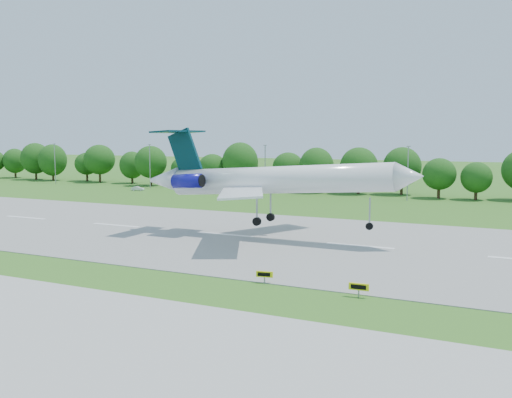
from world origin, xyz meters
The scene contains 9 objects.
ground centered at (0.00, 0.00, 0.00)m, with size 600.00×600.00×0.00m, color #2F5A17.
runway centered at (0.00, 25.00, 0.04)m, with size 400.00×45.00×0.08m, color gray.
tree_line centered at (0.00, 92.00, 6.19)m, with size 288.40×8.40×10.40m.
light_poles centered at (-2.50, 82.00, 6.34)m, with size 175.90×0.25×12.19m.
airliner centered at (6.31, 24.97, 8.37)m, with size 40.82×29.78×13.44m.
taxi_sign_centre centered at (16.67, 2.63, 0.87)m, with size 1.68×0.49×1.18m.
taxi_sign_right centered at (26.29, 1.81, 0.94)m, with size 1.82×0.33×1.27m.
service_vehicle_a centered at (-53.92, 74.94, 0.54)m, with size 1.15×3.30×1.09m, color silver.
service_vehicle_b centered at (-31.83, 82.87, 0.57)m, with size 1.36×3.37×1.15m, color silver.
Camera 1 is at (39.53, -46.71, 14.24)m, focal length 40.00 mm.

